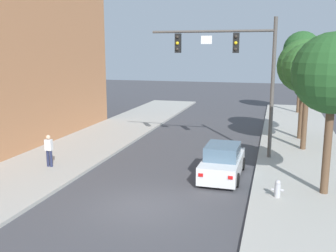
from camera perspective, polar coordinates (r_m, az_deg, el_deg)
ground_plane at (r=15.35m, az=-3.92°, el=-11.72°), size 120.00×120.00×0.00m
sidewalk_right at (r=14.66m, az=21.53°, el=-13.34°), size 5.00×60.00×0.15m
traffic_signal_mast at (r=21.49m, az=10.12°, el=9.34°), size 6.77×0.38×7.50m
car_lead_white at (r=18.67m, az=8.04°, el=-5.27°), size 1.87×4.26×1.60m
pedestrian_sidewalk_left_walker at (r=20.40m, az=-17.12°, el=-3.26°), size 0.36×0.22×1.64m
fire_hydrant at (r=16.29m, az=15.81°, el=-8.85°), size 0.48×0.24×0.72m
street_tree_nearest at (r=16.52m, az=23.14°, el=7.04°), size 3.20×3.20×6.52m
street_tree_second at (r=23.86m, az=19.92°, el=7.88°), size 2.94×2.94×6.24m
street_tree_third at (r=26.79m, az=19.40°, el=8.28°), size 3.45×3.45×6.52m
street_tree_farthest at (r=38.33m, az=19.09°, el=10.51°), size 3.35×3.35×7.52m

